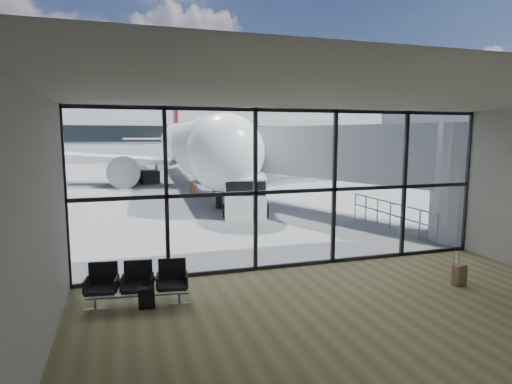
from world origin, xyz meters
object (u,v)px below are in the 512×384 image
seating_row (138,281)px  service_van (246,193)px  airliner (190,146)px  belt_loader (143,175)px  suitcase (459,275)px  backpack (147,297)px

seating_row → service_van: 11.65m
airliner → seating_row: bearing=-98.4°
service_van → belt_loader: size_ratio=1.14×
suitcase → airliner: 27.47m
suitcase → belt_loader: size_ratio=0.23×
backpack → suitcase: bearing=-1.9°
belt_loader → airliner: bearing=-14.7°
airliner → belt_loader: size_ratio=9.11×
seating_row → suitcase: seating_row is taller
backpack → service_van: service_van is taller
seating_row → suitcase: 7.86m
service_van → belt_loader: 15.92m
suitcase → belt_loader: belt_loader is taller
airliner → suitcase: bearing=-81.7°
service_van → airliner: bearing=107.4°
seating_row → airliner: (5.21, 26.06, 2.36)m
backpack → belt_loader: bearing=92.1°
seating_row → service_van: size_ratio=0.48×
backpack → service_van: 11.82m
seating_row → service_van: bearing=69.4°
airliner → service_van: 15.91m
suitcase → seating_row: bearing=156.8°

